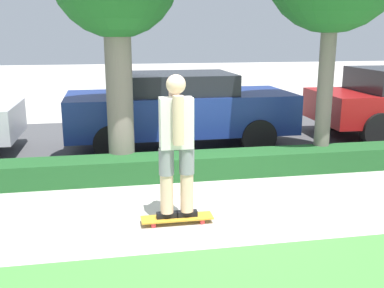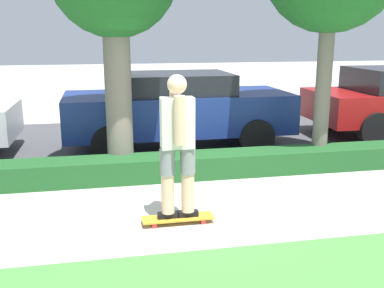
{
  "view_description": "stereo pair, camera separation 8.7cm",
  "coord_description": "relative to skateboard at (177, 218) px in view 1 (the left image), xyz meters",
  "views": [
    {
      "loc": [
        -1.33,
        -5.38,
        2.31
      ],
      "look_at": [
        -0.23,
        0.6,
        0.8
      ],
      "focal_mm": 42.0,
      "sensor_mm": 36.0,
      "label": 1
    },
    {
      "loc": [
        -1.42,
        -5.37,
        2.31
      ],
      "look_at": [
        -0.23,
        0.6,
        0.8
      ],
      "focal_mm": 42.0,
      "sensor_mm": 36.0,
      "label": 2
    }
  ],
  "objects": [
    {
      "name": "parked_car_middle",
      "position": [
        0.63,
        3.84,
        0.76
      ],
      "size": [
        4.56,
        1.93,
        1.53
      ],
      "rotation": [
        0.0,
        0.0,
        0.01
      ],
      "color": "navy",
      "rests_on": "ground_plane"
    },
    {
      "name": "skater_person",
      "position": [
        -0.0,
        -0.0,
        0.96
      ],
      "size": [
        0.51,
        0.46,
        1.77
      ],
      "color": "black",
      "rests_on": "skateboard"
    },
    {
      "name": "street_asphalt",
      "position": [
        0.57,
        4.42,
        -0.06
      ],
      "size": [
        17.97,
        5.0,
        0.01
      ],
      "color": "#474749",
      "rests_on": "ground_plane"
    },
    {
      "name": "skateboard",
      "position": [
        0.0,
        0.0,
        0.0
      ],
      "size": [
        0.9,
        0.24,
        0.08
      ],
      "color": "gold",
      "rests_on": "ground_plane"
    },
    {
      "name": "hedge_row",
      "position": [
        0.57,
        1.82,
        0.12
      ],
      "size": [
        17.97,
        0.6,
        0.38
      ],
      "color": "#1E5123",
      "rests_on": "ground_plane"
    },
    {
      "name": "ground_plane",
      "position": [
        0.57,
        0.22,
        -0.07
      ],
      "size": [
        60.0,
        60.0,
        0.0
      ],
      "primitive_type": "plane",
      "color": "#BCB7AD"
    }
  ]
}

